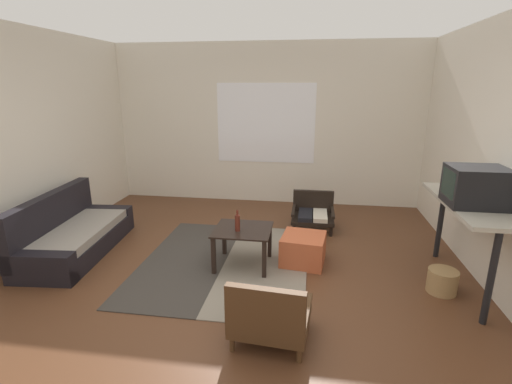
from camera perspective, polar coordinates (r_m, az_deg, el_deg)
The scene contains 13 objects.
ground_plane at distance 4.01m, azimuth -4.22°, elevation -14.13°, with size 7.80×7.80×0.00m, color #56331E.
far_wall_with_window at distance 6.52m, azimuth 1.54°, elevation 10.19°, with size 5.60×0.13×2.70m.
area_rug at distance 4.50m, azimuth -4.71°, elevation -10.56°, with size 1.91×2.29×0.01m.
couch at distance 5.18m, azimuth -26.17°, elevation -5.88°, with size 0.89×1.78×0.74m.
coffee_table at distance 4.27m, azimuth -2.02°, elevation -6.67°, with size 0.64×0.59×0.45m.
armchair_by_window at distance 5.49m, azimuth 8.66°, elevation -3.01°, with size 0.60×0.55×0.51m.
armchair_striped_foreground at distance 3.13m, azimuth 2.05°, elevation -18.41°, with size 0.66×0.63×0.59m.
ottoman_orange at distance 4.44m, azimuth 7.21°, elevation -8.65°, with size 0.48×0.48×0.34m, color #BC5633.
console_shelf at distance 4.25m, azimuth 29.49°, elevation -2.62°, with size 0.47×1.46×0.91m.
crt_television at distance 4.08m, azimuth 30.53°, elevation 0.74°, with size 0.51×0.44×0.37m.
clay_vase at distance 4.50m, azimuth 28.42°, elevation 1.43°, with size 0.18×0.18×0.31m.
glass_bottle at distance 4.15m, azimuth -2.85°, elevation -4.64°, with size 0.06×0.06×0.24m.
wicker_basket at distance 4.28m, azimuth 26.52°, elevation -12.06°, with size 0.29×0.29×0.24m, color #9E7A4C.
Camera 1 is at (0.80, -3.38, 2.01)m, focal length 26.24 mm.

